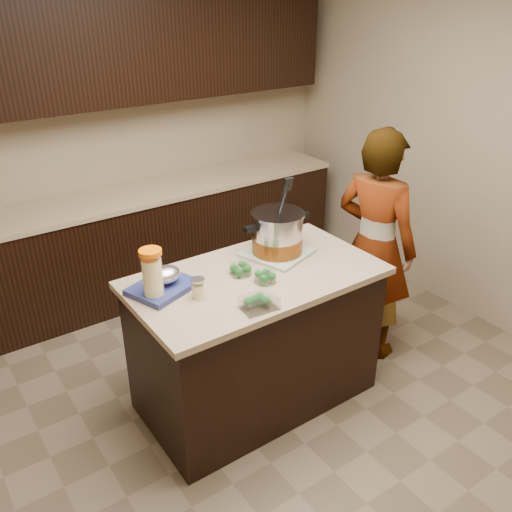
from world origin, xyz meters
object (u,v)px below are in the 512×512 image
at_px(island, 256,338).
at_px(lemonade_pitcher, 153,277).
at_px(stock_pot, 277,235).
at_px(person, 375,246).

bearing_deg(island, lemonade_pitcher, 171.93).
height_order(stock_pot, person, person).
distance_m(island, person, 1.04).
height_order(island, stock_pot, stock_pot).
distance_m(stock_pot, lemonade_pitcher, 0.86).
height_order(island, person, person).
bearing_deg(person, lemonade_pitcher, 73.01).
relative_size(lemonade_pitcher, person, 0.18).
distance_m(stock_pot, person, 0.77).
distance_m(lemonade_pitcher, person, 1.60).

